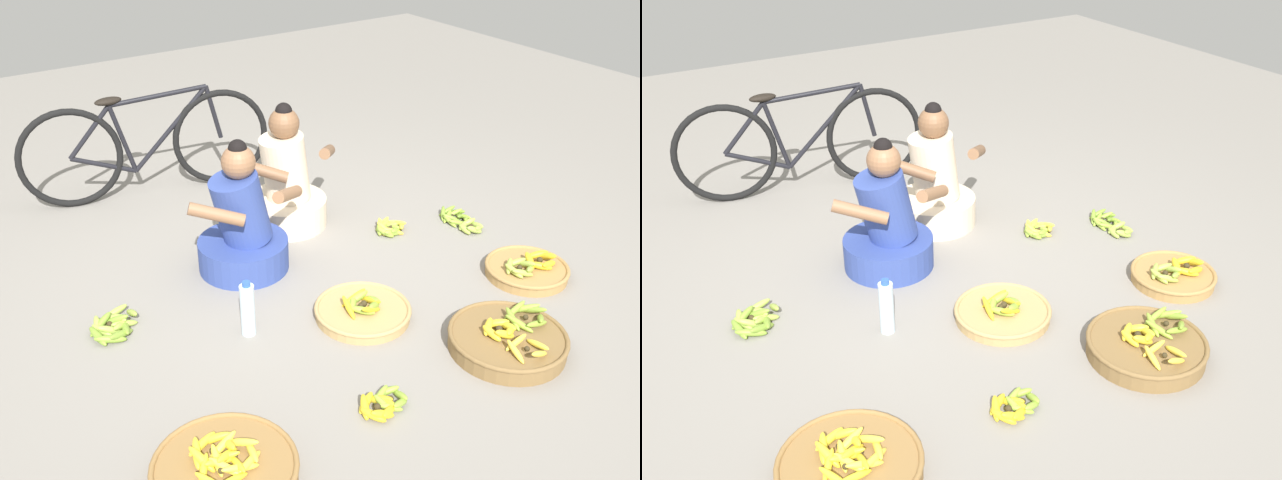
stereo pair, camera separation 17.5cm
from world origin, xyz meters
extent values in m
plane|color=gray|center=(0.00, 0.00, 0.00)|extent=(10.00, 10.00, 0.00)
cylinder|color=#334793|center=(-0.19, 0.30, 0.09)|extent=(0.52, 0.52, 0.18)
cylinder|color=#334793|center=(-0.19, 0.30, 0.38)|extent=(0.37, 0.30, 0.44)
sphere|color=#8C6042|center=(-0.19, 0.30, 0.66)|extent=(0.19, 0.19, 0.19)
sphere|color=black|center=(-0.19, 0.30, 0.74)|extent=(0.10, 0.10, 0.10)
cylinder|color=#8C6042|center=(-0.40, 0.17, 0.46)|extent=(0.30, 0.21, 0.16)
cylinder|color=#8C6042|center=(0.04, 0.17, 0.46)|extent=(0.29, 0.24, 0.16)
cylinder|color=beige|center=(0.30, 0.63, 0.09)|extent=(0.52, 0.52, 0.18)
cylinder|color=beige|center=(0.30, 0.63, 0.39)|extent=(0.33, 0.29, 0.45)
sphere|color=brown|center=(0.30, 0.63, 0.68)|extent=(0.19, 0.19, 0.19)
sphere|color=black|center=(0.30, 0.63, 0.76)|extent=(0.10, 0.10, 0.10)
cylinder|color=brown|center=(0.07, 0.50, 0.47)|extent=(0.29, 0.24, 0.16)
cylinder|color=brown|center=(0.55, 0.53, 0.47)|extent=(0.26, 0.28, 0.16)
torus|color=black|center=(-0.73, 1.64, 0.34)|extent=(0.68, 0.18, 0.68)
torus|color=black|center=(0.27, 1.43, 0.34)|extent=(0.68, 0.18, 0.68)
cylinder|color=black|center=(-0.07, 1.50, 0.45)|extent=(0.55, 0.14, 0.55)
cylinder|color=black|center=(-0.39, 1.57, 0.43)|extent=(0.15, 0.06, 0.49)
cylinder|color=black|center=(-0.13, 1.51, 0.69)|extent=(0.65, 0.16, 0.08)
cylinder|color=black|center=(-0.53, 1.60, 0.27)|extent=(0.42, 0.12, 0.18)
cylinder|color=black|center=(-0.59, 1.61, 0.50)|extent=(0.31, 0.09, 0.35)
cylinder|color=black|center=(0.23, 1.44, 0.53)|extent=(0.12, 0.05, 0.38)
ellipsoid|color=black|center=(-0.45, 1.58, 0.70)|extent=(0.18, 0.08, 0.05)
cylinder|color=tan|center=(0.07, -0.49, 0.03)|extent=(0.49, 0.49, 0.05)
torus|color=tan|center=(0.07, -0.49, 0.05)|extent=(0.51, 0.51, 0.02)
ellipsoid|color=#8CAD38|center=(0.13, -0.49, 0.08)|extent=(0.04, 0.13, 0.08)
ellipsoid|color=#8CAD38|center=(0.08, -0.43, 0.09)|extent=(0.14, 0.05, 0.08)
ellipsoid|color=#8CAD38|center=(0.03, -0.45, 0.08)|extent=(0.12, 0.12, 0.06)
ellipsoid|color=#8CAD38|center=(0.04, -0.53, 0.08)|extent=(0.13, 0.12, 0.06)
ellipsoid|color=#8CAD38|center=(0.11, -0.54, 0.09)|extent=(0.13, 0.10, 0.09)
sphere|color=#382D19|center=(0.08, -0.49, 0.08)|extent=(0.04, 0.04, 0.04)
ellipsoid|color=gold|center=(0.13, -0.48, 0.08)|extent=(0.05, 0.16, 0.08)
ellipsoid|color=gold|center=(0.06, -0.42, 0.09)|extent=(0.16, 0.04, 0.09)
ellipsoid|color=gold|center=(-0.01, -0.48, 0.09)|extent=(0.06, 0.16, 0.09)
ellipsoid|color=gold|center=(0.07, -0.56, 0.09)|extent=(0.16, 0.06, 0.09)
sphere|color=#382D19|center=(0.06, -0.49, 0.08)|extent=(0.03, 0.03, 0.03)
cylinder|color=#A87F47|center=(1.09, -0.69, 0.03)|extent=(0.46, 0.46, 0.06)
torus|color=#A87F47|center=(1.09, -0.69, 0.06)|extent=(0.47, 0.47, 0.02)
ellipsoid|color=gold|center=(1.23, -0.71, 0.09)|extent=(0.04, 0.14, 0.09)
ellipsoid|color=gold|center=(1.20, -0.66, 0.09)|extent=(0.14, 0.10, 0.07)
ellipsoid|color=gold|center=(1.12, -0.68, 0.09)|extent=(0.10, 0.14, 0.07)
ellipsoid|color=gold|center=(1.13, -0.75, 0.08)|extent=(0.13, 0.12, 0.06)
ellipsoid|color=gold|center=(1.18, -0.77, 0.09)|extent=(0.14, 0.06, 0.07)
sphere|color=#382D19|center=(1.17, -0.71, 0.09)|extent=(0.03, 0.03, 0.03)
ellipsoid|color=#9EB747|center=(1.07, -0.70, 0.09)|extent=(0.04, 0.13, 0.08)
ellipsoid|color=#9EB747|center=(1.03, -0.65, 0.09)|extent=(0.13, 0.08, 0.07)
ellipsoid|color=#9EB747|center=(0.98, -0.66, 0.09)|extent=(0.12, 0.11, 0.07)
ellipsoid|color=#9EB747|center=(0.96, -0.71, 0.09)|extent=(0.05, 0.13, 0.07)
ellipsoid|color=#9EB747|center=(0.98, -0.75, 0.09)|extent=(0.13, 0.10, 0.07)
ellipsoid|color=#9EB747|center=(1.04, -0.75, 0.09)|extent=(0.13, 0.09, 0.08)
sphere|color=#382D19|center=(1.01, -0.70, 0.09)|extent=(0.03, 0.03, 0.03)
cylinder|color=brown|center=(0.49, -1.10, 0.04)|extent=(0.57, 0.57, 0.08)
torus|color=brown|center=(0.49, -1.10, 0.08)|extent=(0.58, 0.58, 0.02)
ellipsoid|color=#8CAD38|center=(0.71, -1.06, 0.12)|extent=(0.07, 0.16, 0.09)
ellipsoid|color=#8CAD38|center=(0.69, -1.02, 0.12)|extent=(0.14, 0.13, 0.09)
ellipsoid|color=#8CAD38|center=(0.64, -1.00, 0.12)|extent=(0.16, 0.04, 0.08)
ellipsoid|color=#8CAD38|center=(0.58, -1.05, 0.11)|extent=(0.09, 0.16, 0.07)
ellipsoid|color=#8CAD38|center=(0.58, -1.09, 0.11)|extent=(0.08, 0.16, 0.07)
ellipsoid|color=#8CAD38|center=(0.64, -1.14, 0.11)|extent=(0.16, 0.04, 0.07)
ellipsoid|color=#8CAD38|center=(0.69, -1.13, 0.12)|extent=(0.14, 0.12, 0.09)
sphere|color=#382D19|center=(0.64, -1.07, 0.11)|extent=(0.03, 0.03, 0.03)
ellipsoid|color=yellow|center=(0.51, -1.08, 0.11)|extent=(0.06, 0.13, 0.07)
ellipsoid|color=yellow|center=(0.49, -1.03, 0.11)|extent=(0.12, 0.10, 0.06)
ellipsoid|color=yellow|center=(0.43, -1.03, 0.11)|extent=(0.12, 0.10, 0.07)
ellipsoid|color=yellow|center=(0.41, -1.07, 0.11)|extent=(0.05, 0.12, 0.06)
ellipsoid|color=yellow|center=(0.44, -1.12, 0.12)|extent=(0.13, 0.07, 0.08)
ellipsoid|color=yellow|center=(0.49, -1.11, 0.12)|extent=(0.12, 0.10, 0.07)
sphere|color=#382D19|center=(0.46, -1.07, 0.11)|extent=(0.03, 0.03, 0.03)
ellipsoid|color=yellow|center=(0.52, -1.26, 0.11)|extent=(0.04, 0.15, 0.07)
ellipsoid|color=yellow|center=(0.45, -1.19, 0.11)|extent=(0.15, 0.04, 0.06)
ellipsoid|color=yellow|center=(0.39, -1.24, 0.11)|extent=(0.06, 0.15, 0.07)
ellipsoid|color=yellow|center=(0.47, -1.31, 0.12)|extent=(0.15, 0.05, 0.09)
sphere|color=#382D19|center=(0.46, -1.25, 0.11)|extent=(0.03, 0.03, 0.03)
cylinder|color=olive|center=(-1.04, -1.07, 0.04)|extent=(0.57, 0.57, 0.08)
torus|color=olive|center=(-1.04, -1.07, 0.08)|extent=(0.58, 0.58, 0.02)
ellipsoid|color=yellow|center=(-0.93, -1.09, 0.10)|extent=(0.07, 0.16, 0.06)
ellipsoid|color=yellow|center=(-0.94, -1.03, 0.11)|extent=(0.12, 0.14, 0.08)
ellipsoid|color=yellow|center=(-1.01, -1.00, 0.11)|extent=(0.16, 0.07, 0.08)
ellipsoid|color=yellow|center=(-1.06, -1.06, 0.10)|extent=(0.07, 0.16, 0.06)
ellipsoid|color=yellow|center=(-1.05, -1.11, 0.11)|extent=(0.12, 0.15, 0.07)
ellipsoid|color=yellow|center=(-1.01, -1.14, 0.11)|extent=(0.16, 0.06, 0.07)
ellipsoid|color=yellow|center=(-0.96, -1.13, 0.10)|extent=(0.15, 0.11, 0.06)
sphere|color=#382D19|center=(-0.99, -1.07, 0.11)|extent=(0.03, 0.03, 0.03)
ellipsoid|color=yellow|center=(-0.99, -1.01, 0.11)|extent=(0.05, 0.15, 0.09)
ellipsoid|color=yellow|center=(-1.02, -0.95, 0.11)|extent=(0.14, 0.10, 0.08)
ellipsoid|color=yellow|center=(-1.07, -0.94, 0.10)|extent=(0.15, 0.07, 0.06)
ellipsoid|color=yellow|center=(-1.11, -0.98, 0.11)|extent=(0.09, 0.15, 0.07)
ellipsoid|color=yellow|center=(-1.11, -1.03, 0.11)|extent=(0.08, 0.15, 0.09)
ellipsoid|color=yellow|center=(-1.05, -1.07, 0.11)|extent=(0.15, 0.03, 0.07)
ellipsoid|color=yellow|center=(-1.02, -1.06, 0.11)|extent=(0.14, 0.10, 0.08)
sphere|color=#382D19|center=(-1.05, -1.00, 0.11)|extent=(0.03, 0.03, 0.03)
ellipsoid|color=yellow|center=(-1.01, -1.12, 0.11)|extent=(0.04, 0.15, 0.07)
ellipsoid|color=yellow|center=(-1.04, -1.05, 0.11)|extent=(0.15, 0.10, 0.07)
ellipsoid|color=yellow|center=(-1.13, -1.07, 0.10)|extent=(0.11, 0.14, 0.06)
ellipsoid|color=yellow|center=(-1.13, -1.14, 0.11)|extent=(0.10, 0.15, 0.07)
ellipsoid|color=yellow|center=(-1.06, -1.18, 0.10)|extent=(0.15, 0.06, 0.06)
sphere|color=#382D19|center=(-1.07, -1.11, 0.10)|extent=(0.03, 0.03, 0.03)
ellipsoid|color=olive|center=(1.29, 0.09, 0.03)|extent=(0.05, 0.13, 0.07)
ellipsoid|color=olive|center=(1.24, 0.13, 0.03)|extent=(0.13, 0.05, 0.07)
ellipsoid|color=olive|center=(1.19, 0.11, 0.03)|extent=(0.11, 0.12, 0.08)
ellipsoid|color=olive|center=(1.19, 0.03, 0.03)|extent=(0.12, 0.11, 0.07)
ellipsoid|color=olive|center=(1.26, 0.03, 0.03)|extent=(0.13, 0.09, 0.07)
sphere|color=#382D19|center=(1.23, 0.08, 0.02)|extent=(0.03, 0.03, 0.03)
ellipsoid|color=#9EB747|center=(1.26, -0.12, 0.03)|extent=(0.04, 0.12, 0.06)
ellipsoid|color=#9EB747|center=(1.23, -0.07, 0.03)|extent=(0.12, 0.07, 0.08)
ellipsoid|color=#9EB747|center=(1.20, -0.07, 0.02)|extent=(0.12, 0.07, 0.06)
ellipsoid|color=#9EB747|center=(1.16, -0.11, 0.02)|extent=(0.05, 0.12, 0.06)
ellipsoid|color=#9EB747|center=(1.20, -0.16, 0.03)|extent=(0.12, 0.08, 0.08)
ellipsoid|color=#9EB747|center=(1.24, -0.16, 0.03)|extent=(0.12, 0.09, 0.08)
sphere|color=#382D19|center=(1.21, -0.12, 0.03)|extent=(0.03, 0.03, 0.03)
ellipsoid|color=#8CAD38|center=(1.28, 0.03, 0.02)|extent=(0.04, 0.14, 0.06)
ellipsoid|color=#8CAD38|center=(1.24, 0.08, 0.03)|extent=(0.14, 0.08, 0.08)
ellipsoid|color=#8CAD38|center=(1.19, 0.08, 0.03)|extent=(0.13, 0.09, 0.07)
ellipsoid|color=#8CAD38|center=(1.16, 0.02, 0.03)|extent=(0.03, 0.14, 0.07)
ellipsoid|color=#8CAD38|center=(1.19, -0.03, 0.03)|extent=(0.14, 0.09, 0.06)
ellipsoid|color=#8CAD38|center=(1.26, -0.02, 0.03)|extent=(0.12, 0.11, 0.08)
sphere|color=#382D19|center=(1.22, 0.02, 0.02)|extent=(0.03, 0.03, 0.03)
ellipsoid|color=gold|center=(-0.26, -1.09, 0.02)|extent=(0.06, 0.13, 0.06)
ellipsoid|color=gold|center=(-0.27, -1.07, 0.03)|extent=(0.11, 0.12, 0.06)
ellipsoid|color=gold|center=(-0.33, -1.05, 0.03)|extent=(0.13, 0.09, 0.07)
ellipsoid|color=gold|center=(-0.36, -1.08, 0.03)|extent=(0.09, 0.13, 0.09)
ellipsoid|color=gold|center=(-0.36, -1.13, 0.03)|extent=(0.10, 0.13, 0.07)
ellipsoid|color=gold|center=(-0.32, -1.15, 0.03)|extent=(0.13, 0.06, 0.09)
ellipsoid|color=gold|center=(-0.28, -1.15, 0.03)|extent=(0.13, 0.09, 0.07)
sphere|color=#382D19|center=(-0.31, -1.10, 0.03)|extent=(0.03, 0.03, 0.03)
ellipsoid|color=#8CAD38|center=(-0.18, -1.09, 0.03)|extent=(0.04, 0.12, 0.07)
ellipsoid|color=#8CAD38|center=(-0.21, -1.04, 0.03)|extent=(0.12, 0.08, 0.07)
ellipsoid|color=#8CAD38|center=(-0.24, -1.04, 0.03)|extent=(0.12, 0.07, 0.06)
ellipsoid|color=#8CAD38|center=(-0.28, -1.10, 0.03)|extent=(0.05, 0.12, 0.07)
ellipsoid|color=#8CAD38|center=(-0.26, -1.13, 0.02)|extent=(0.11, 0.10, 0.05)
ellipsoid|color=#8CAD38|center=(-0.21, -1.14, 0.03)|extent=(0.12, 0.07, 0.07)
sphere|color=#382D19|center=(-0.23, -1.09, 0.03)|extent=(0.03, 0.03, 0.03)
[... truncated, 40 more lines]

